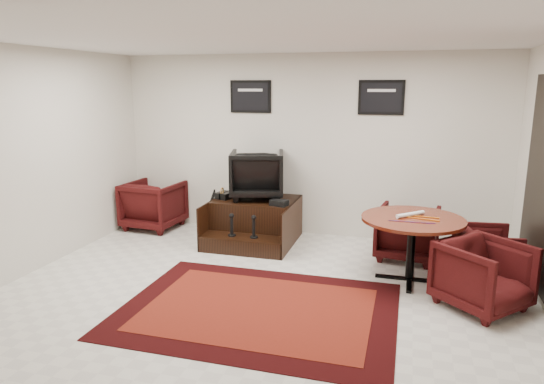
# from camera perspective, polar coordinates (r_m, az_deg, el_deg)

# --- Properties ---
(ground) EXTENTS (6.00, 6.00, 0.00)m
(ground) POSITION_cam_1_polar(r_m,az_deg,el_deg) (5.59, -1.51, -12.12)
(ground) COLOR beige
(ground) RESTS_ON ground
(room_shell) EXTENTS (6.02, 5.02, 2.81)m
(room_shell) POSITION_cam_1_polar(r_m,az_deg,el_deg) (5.13, 3.17, 6.38)
(room_shell) COLOR silver
(room_shell) RESTS_ON ground
(area_rug) EXTENTS (2.87, 2.15, 0.01)m
(area_rug) POSITION_cam_1_polar(r_m,az_deg,el_deg) (5.28, -1.62, -13.61)
(area_rug) COLOR black
(area_rug) RESTS_ON ground
(shine_podium) EXTENTS (1.24, 1.28, 0.64)m
(shine_podium) POSITION_cam_1_polar(r_m,az_deg,el_deg) (7.37, -2.05, -3.53)
(shine_podium) COLOR black
(shine_podium) RESTS_ON ground
(shine_chair) EXTENTS (0.95, 0.91, 0.81)m
(shine_chair) POSITION_cam_1_polar(r_m,az_deg,el_deg) (7.33, -1.77, 2.37)
(shine_chair) COLOR black
(shine_chair) RESTS_ON shine_podium
(shoes_pair) EXTENTS (0.28, 0.31, 0.10)m
(shoes_pair) POSITION_cam_1_polar(r_m,az_deg,el_deg) (7.40, -5.55, -0.38)
(shoes_pair) COLOR black
(shoes_pair) RESTS_ON shine_podium
(polish_kit) EXTENTS (0.27, 0.22, 0.08)m
(polish_kit) POSITION_cam_1_polar(r_m,az_deg,el_deg) (6.93, 0.85, -1.28)
(polish_kit) COLOR black
(polish_kit) RESTS_ON shine_podium
(umbrella_black) EXTENTS (0.30, 0.11, 0.81)m
(umbrella_black) POSITION_cam_1_polar(r_m,az_deg,el_deg) (7.51, -7.57, -2.45)
(umbrella_black) COLOR black
(umbrella_black) RESTS_ON ground
(umbrella_hooked) EXTENTS (0.30, 0.11, 0.79)m
(umbrella_hooked) POSITION_cam_1_polar(r_m,az_deg,el_deg) (7.51, -7.54, -2.53)
(umbrella_hooked) COLOR black
(umbrella_hooked) RESTS_ON ground
(armchair_side) EXTENTS (0.90, 0.85, 0.86)m
(armchair_side) POSITION_cam_1_polar(r_m,az_deg,el_deg) (8.23, -13.75, -1.20)
(armchair_side) COLOR black
(armchair_side) RESTS_ON ground
(meeting_table) EXTENTS (1.21, 1.21, 0.79)m
(meeting_table) POSITION_cam_1_polar(r_m,az_deg,el_deg) (6.01, 16.20, -3.78)
(meeting_table) COLOR #3E1608
(meeting_table) RESTS_ON ground
(table_chair_back) EXTENTS (0.86, 0.82, 0.79)m
(table_chair_back) POSITION_cam_1_polar(r_m,az_deg,el_deg) (6.85, 15.66, -4.35)
(table_chair_back) COLOR black
(table_chair_back) RESTS_ON ground
(table_chair_window) EXTENTS (0.71, 0.75, 0.70)m
(table_chair_window) POSITION_cam_1_polar(r_m,az_deg,el_deg) (6.53, 23.91, -6.28)
(table_chair_window) COLOR black
(table_chair_window) RESTS_ON ground
(table_chair_corner) EXTENTS (1.07, 1.07, 0.80)m
(table_chair_corner) POSITION_cam_1_polar(r_m,az_deg,el_deg) (5.62, 23.62, -8.64)
(table_chair_corner) COLOR black
(table_chair_corner) RESTS_ON ground
(paper_roll) EXTENTS (0.33, 0.33, 0.05)m
(paper_roll) POSITION_cam_1_polar(r_m,az_deg,el_deg) (6.03, 15.97, -2.54)
(paper_roll) COLOR white
(paper_roll) RESTS_ON meeting_table
(table_clutter) EXTENTS (0.57, 0.31, 0.01)m
(table_clutter) POSITION_cam_1_polar(r_m,az_deg,el_deg) (5.93, 16.74, -3.02)
(table_clutter) COLOR #D1620B
(table_clutter) RESTS_ON meeting_table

